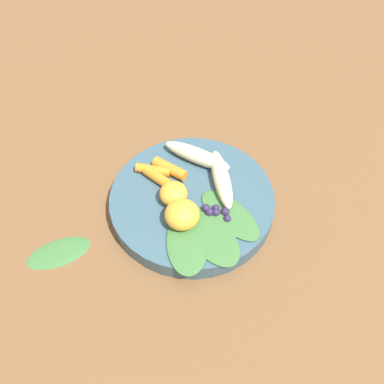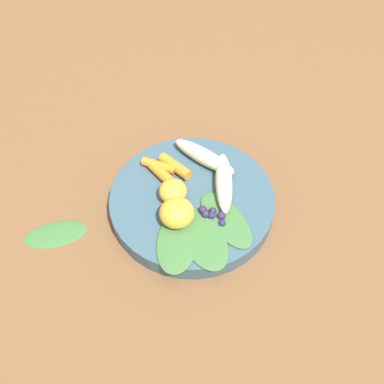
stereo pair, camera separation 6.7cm
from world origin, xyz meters
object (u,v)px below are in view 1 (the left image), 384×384
object	(u,v)px
bowl	(192,201)
banana_peeled_right	(221,178)
orange_segment_near	(182,215)
banana_peeled_left	(197,156)
kale_leaf_stray	(58,252)

from	to	relation	value
bowl	banana_peeled_right	size ratio (longest dim) A/B	2.17
orange_segment_near	bowl	bearing A→B (deg)	37.54
banana_peeled_left	banana_peeled_right	size ratio (longest dim) A/B	1.00
bowl	orange_segment_near	world-z (taller)	orange_segment_near
orange_segment_near	banana_peeled_left	bearing A→B (deg)	43.55
orange_segment_near	kale_leaf_stray	xyz separation A→B (m)	(-0.17, 0.08, -0.05)
bowl	banana_peeled_left	xyz separation A→B (m)	(0.05, 0.06, 0.03)
banana_peeled_right	kale_leaf_stray	world-z (taller)	banana_peeled_right
bowl	orange_segment_near	bearing A→B (deg)	-142.46
bowl	banana_peeled_left	size ratio (longest dim) A/B	2.17
kale_leaf_stray	bowl	bearing A→B (deg)	-179.62
banana_peeled_left	orange_segment_near	size ratio (longest dim) A/B	2.31
bowl	orange_segment_near	xyz separation A→B (m)	(-0.04, -0.03, 0.03)
banana_peeled_left	banana_peeled_right	world-z (taller)	same
bowl	kale_leaf_stray	xyz separation A→B (m)	(-0.22, 0.05, -0.01)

